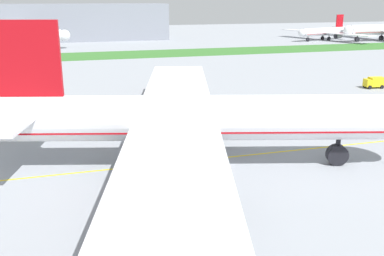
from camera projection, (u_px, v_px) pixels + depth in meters
The scene contains 10 objects.
ground_plane at pixel (217, 167), 56.21m from camera, with size 600.00×600.00×0.00m, color #9399A0.
apron_taxi_line at pixel (209, 159), 59.02m from camera, with size 280.00×0.36×0.01m, color yellow.
grass_median_strip at pixel (113, 55), 166.00m from camera, with size 320.00×24.00×0.10m, color #38722D.
airliner_foreground at pixel (187, 119), 54.96m from camera, with size 57.25×92.70×18.37m.
service_truck_baggage_loader at pixel (165, 85), 101.94m from camera, with size 5.39×3.48×2.69m.
service_truck_fuel_bowser at pixel (374, 82), 105.11m from camera, with size 4.92×2.90×2.62m.
parked_airliner_far_left at pixel (5, 37), 180.49m from camera, with size 51.78×82.79×16.05m.
parked_airliner_far_centre at pixel (324, 32), 223.16m from camera, with size 34.39×54.72×12.57m.
parked_airliner_far_right at pixel (382, 30), 220.14m from camera, with size 46.37×72.93×16.22m.
terminal_building at pixel (41, 23), 216.02m from camera, with size 124.33×20.00×18.00m, color gray.
Camera 1 is at (-17.63, -49.51, 20.79)m, focal length 41.14 mm.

